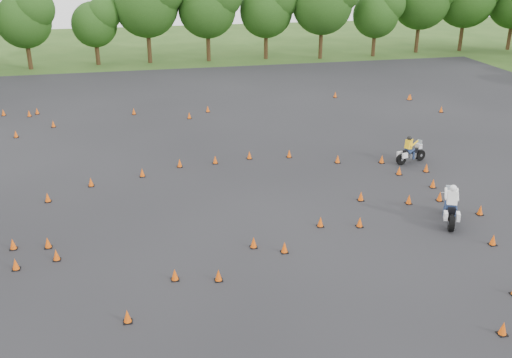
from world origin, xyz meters
The scene contains 6 objects.
ground centered at (0.00, 0.00, 0.00)m, with size 140.00×140.00×0.00m, color #2D5119.
asphalt_pad centered at (0.00, 6.00, 0.01)m, with size 62.00×62.00×0.00m, color black.
treeline centered at (2.62, 34.92, 4.58)m, with size 86.95×32.60×10.32m.
traffic_cones centered at (-0.02, 5.58, 0.23)m, with size 36.46×32.67×0.45m.
rider_yellow centered at (9.84, 7.39, 0.80)m, with size 2.06×0.63×1.59m, color yellow, non-canonical shape.
rider_white centered at (8.04, 0.01, 0.95)m, with size 2.45×0.75×1.89m, color white, non-canonical shape.
Camera 1 is at (-5.36, -20.65, 11.62)m, focal length 40.00 mm.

